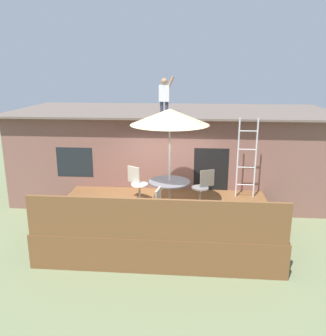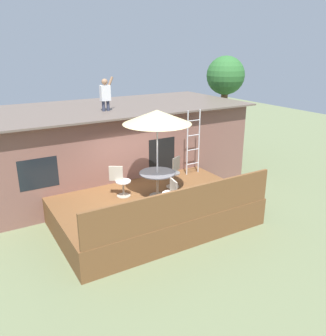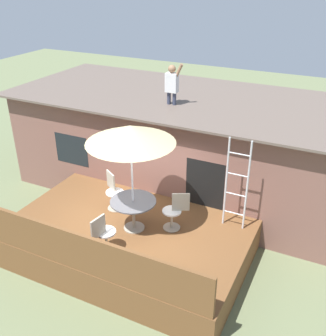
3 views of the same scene
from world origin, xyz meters
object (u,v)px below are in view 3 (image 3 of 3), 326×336
step_ladder (237,185)px  patio_chair_left (114,191)px  patio_umbrella (130,134)px  person_figure (172,82)px  patio_chair_right (175,211)px  patio_chair_near (103,234)px  patio_table (133,207)px

step_ladder → patio_chair_left: 3.04m
patio_umbrella → person_figure: size_ratio=2.29×
patio_umbrella → step_ladder: bearing=28.5°
patio_chair_right → patio_umbrella: bearing=-0.0°
patio_chair_right → patio_chair_near: bearing=28.3°
step_ladder → patio_chair_left: size_ratio=2.39×
patio_umbrella → patio_chair_near: patio_umbrella is taller
patio_umbrella → patio_chair_left: patio_umbrella is taller
patio_chair_left → patio_umbrella: bearing=0.0°
patio_table → patio_umbrella: size_ratio=0.41×
patio_umbrella → step_ladder: patio_umbrella is taller
patio_umbrella → patio_chair_right: (0.84, 0.43, -1.89)m
patio_chair_near → patio_table: bearing=0.0°
person_figure → patio_chair_left: person_figure is taller
patio_umbrella → patio_chair_right: size_ratio=2.76×
step_ladder → person_figure: 3.34m
patio_table → step_ladder: step_ladder is taller
patio_umbrella → patio_chair_right: 2.11m
step_ladder → person_figure: (-2.38, 1.69, 1.63)m
patio_chair_left → patio_table: bearing=0.0°
person_figure → patio_chair_right: 3.49m
step_ladder → patio_chair_near: step_ladder is taller
step_ladder → patio_chair_left: step_ladder is taller
patio_table → step_ladder: bearing=28.5°
person_figure → patio_table: bearing=-82.8°
patio_table → patio_chair_left: patio_chair_left is taller
patio_table → patio_chair_near: patio_chair_near is taller
step_ladder → patio_chair_near: 3.10m
patio_table → patio_chair_near: bearing=-98.6°
patio_chair_left → patio_chair_right: bearing=27.7°
patio_table → patio_chair_left: bearing=147.5°
patio_chair_right → step_ladder: bearing=-177.4°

